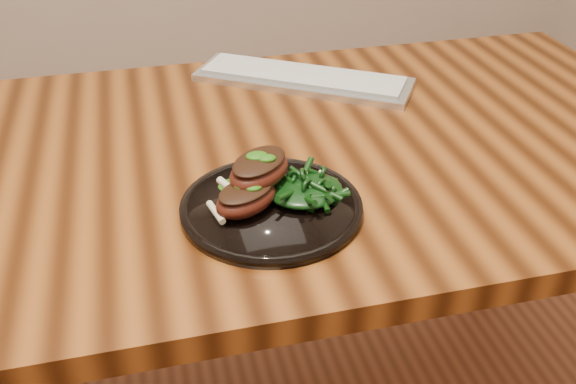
% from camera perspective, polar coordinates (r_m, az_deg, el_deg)
% --- Properties ---
extents(desk, '(1.60, 0.80, 0.75)m').
position_cam_1_polar(desk, '(1.10, -3.69, 0.05)').
color(desk, '#361706').
rests_on(desk, ground).
extents(plate, '(0.26, 0.26, 0.02)m').
position_cam_1_polar(plate, '(0.90, -1.50, -1.33)').
color(plate, black).
rests_on(plate, desk).
extents(lamb_chop_front, '(0.12, 0.11, 0.04)m').
position_cam_1_polar(lamb_chop_front, '(0.87, -3.78, -0.47)').
color(lamb_chop_front, '#48170D').
rests_on(lamb_chop_front, plate).
extents(lamb_chop_back, '(0.12, 0.12, 0.05)m').
position_cam_1_polar(lamb_chop_back, '(0.89, -2.62, 2.02)').
color(lamb_chop_back, '#48170D').
rests_on(lamb_chop_back, plate).
extents(herb_smear, '(0.07, 0.05, 0.00)m').
position_cam_1_polar(herb_smear, '(0.93, -4.14, 0.67)').
color(herb_smear, '#144707').
rests_on(herb_smear, plate).
extents(greens_heap, '(0.11, 0.10, 0.04)m').
position_cam_1_polar(greens_heap, '(0.90, 1.54, 0.55)').
color(greens_heap, black).
rests_on(greens_heap, plate).
extents(keyboard, '(0.43, 0.34, 0.02)m').
position_cam_1_polar(keyboard, '(1.30, 1.33, 10.06)').
color(keyboard, silver).
rests_on(keyboard, desk).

